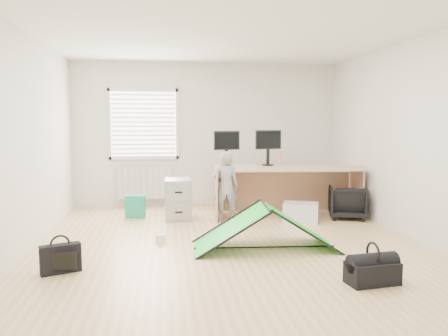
{
  "coord_description": "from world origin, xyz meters",
  "views": [
    {
      "loc": [
        -0.81,
        -5.59,
        1.58
      ],
      "look_at": [
        0.0,
        0.4,
        0.95
      ],
      "focal_mm": 35.0,
      "sensor_mm": 36.0,
      "label": 1
    }
  ],
  "objects": [
    {
      "name": "ground",
      "position": [
        0.0,
        0.0,
        0.0
      ],
      "size": [
        5.5,
        5.5,
        0.0
      ],
      "primitive_type": "plane",
      "color": "tan",
      "rests_on": "ground"
    },
    {
      "name": "back_wall",
      "position": [
        0.0,
        2.75,
        1.35
      ],
      "size": [
        5.0,
        0.02,
        2.7
      ],
      "primitive_type": "cube",
      "color": "silver",
      "rests_on": "ground"
    },
    {
      "name": "window",
      "position": [
        -1.2,
        2.71,
        1.55
      ],
      "size": [
        1.2,
        0.06,
        1.2
      ],
      "primitive_type": "cube",
      "color": "silver",
      "rests_on": "back_wall"
    },
    {
      "name": "radiator",
      "position": [
        -1.2,
        2.67,
        0.45
      ],
      "size": [
        1.0,
        0.12,
        0.6
      ],
      "primitive_type": "cube",
      "color": "silver",
      "rests_on": "back_wall"
    },
    {
      "name": "desk",
      "position": [
        1.23,
        1.46,
        0.42
      ],
      "size": [
        2.51,
        1.0,
        0.83
      ],
      "primitive_type": "cube",
      "rotation": [
        0.0,
        0.0,
        -0.09
      ],
      "color": "tan",
      "rests_on": "ground"
    },
    {
      "name": "filing_cabinet",
      "position": [
        -0.61,
        1.52,
        0.33
      ],
      "size": [
        0.43,
        0.57,
        0.66
      ],
      "primitive_type": "cube",
      "rotation": [
        0.0,
        0.0,
        0.0
      ],
      "color": "#929597",
      "rests_on": "ground"
    },
    {
      "name": "monitor_left",
      "position": [
        0.23,
        1.8,
        1.06
      ],
      "size": [
        0.47,
        0.19,
        0.44
      ],
      "primitive_type": "cube",
      "rotation": [
        0.0,
        0.0,
        0.21
      ],
      "color": "black",
      "rests_on": "desk"
    },
    {
      "name": "monitor_right",
      "position": [
        0.96,
        1.8,
        1.06
      ],
      "size": [
        0.48,
        0.19,
        0.45
      ],
      "primitive_type": "cube",
      "rotation": [
        0.0,
        0.0,
        0.2
      ],
      "color": "black",
      "rests_on": "desk"
    },
    {
      "name": "keyboard",
      "position": [
        0.43,
        1.78,
        0.84
      ],
      "size": [
        0.4,
        0.17,
        0.02
      ],
      "primitive_type": "cube",
      "rotation": [
        0.0,
        0.0,
        0.1
      ],
      "color": "beige",
      "rests_on": "desk"
    },
    {
      "name": "thermos",
      "position": [
        1.18,
        1.81,
        0.96
      ],
      "size": [
        0.08,
        0.08,
        0.25
      ],
      "primitive_type": "cylinder",
      "rotation": [
        0.0,
        0.0,
        0.2
      ],
      "color": "#CC727D",
      "rests_on": "desk"
    },
    {
      "name": "office_chair",
      "position": [
        2.16,
        1.19,
        0.27
      ],
      "size": [
        0.72,
        0.73,
        0.54
      ],
      "primitive_type": "imported",
      "rotation": [
        0.0,
        0.0,
        2.84
      ],
      "color": "black",
      "rests_on": "ground"
    },
    {
      "name": "person",
      "position": [
        0.14,
        1.19,
        0.57
      ],
      "size": [
        0.43,
        0.29,
        1.13
      ],
      "primitive_type": "imported",
      "rotation": [
        0.0,
        0.0,
        3.09
      ],
      "color": "gray",
      "rests_on": "ground"
    },
    {
      "name": "kite",
      "position": [
        0.42,
        -0.33,
        0.28
      ],
      "size": [
        1.84,
        0.92,
        0.55
      ],
      "primitive_type": null,
      "rotation": [
        0.0,
        0.0,
        -0.08
      ],
      "color": "green",
      "rests_on": "ground"
    },
    {
      "name": "storage_crate",
      "position": [
        1.33,
        1.04,
        0.15
      ],
      "size": [
        0.64,
        0.55,
        0.3
      ],
      "primitive_type": "cube",
      "rotation": [
        0.0,
        0.0,
        -0.36
      ],
      "color": "silver",
      "rests_on": "ground"
    },
    {
      "name": "tote_bag",
      "position": [
        -1.31,
        1.69,
        0.19
      ],
      "size": [
        0.34,
        0.19,
        0.38
      ],
      "primitive_type": "cube",
      "rotation": [
        0.0,
        0.0,
        -0.17
      ],
      "color": "#1D8D69",
      "rests_on": "ground"
    },
    {
      "name": "laptop_bag",
      "position": [
        -1.92,
        -0.93,
        0.15
      ],
      "size": [
        0.43,
        0.27,
        0.31
      ],
      "primitive_type": "cube",
      "rotation": [
        0.0,
        0.0,
        0.38
      ],
      "color": "black",
      "rests_on": "ground"
    },
    {
      "name": "white_box",
      "position": [
        -0.88,
        0.13,
        0.05
      ],
      "size": [
        0.14,
        0.14,
        0.11
      ],
      "primitive_type": "cube",
      "rotation": [
        0.0,
        0.0,
        0.36
      ],
      "color": "silver",
      "rests_on": "ground"
    },
    {
      "name": "duffel_bag",
      "position": [
        1.19,
        -1.66,
        0.11
      ],
      "size": [
        0.53,
        0.31,
        0.22
      ],
      "primitive_type": "cube",
      "rotation": [
        0.0,
        0.0,
        0.12
      ],
      "color": "black",
      "rests_on": "ground"
    }
  ]
}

